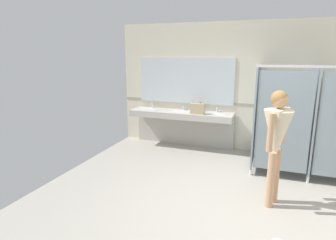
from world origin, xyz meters
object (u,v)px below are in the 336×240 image
at_px(handbag, 198,108).
at_px(paper_cup, 197,111).
at_px(person_standing, 277,134).
at_px(soap_dispenser, 200,107).

distance_m(handbag, paper_cup, 0.09).
relative_size(person_standing, paper_cup, 18.10).
bearing_deg(paper_cup, handbag, -56.82).
relative_size(person_standing, handbag, 4.35).
height_order(person_standing, handbag, person_standing).
distance_m(person_standing, soap_dispenser, 2.77).
xyz_separation_m(soap_dispenser, paper_cup, (-0.01, -0.29, -0.04)).
bearing_deg(paper_cup, person_standing, -50.01).
bearing_deg(person_standing, handbag, 130.11).
height_order(person_standing, paper_cup, person_standing).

